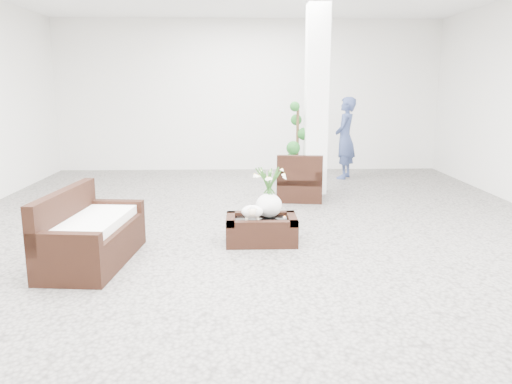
{
  "coord_description": "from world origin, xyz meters",
  "views": [
    {
      "loc": [
        -0.2,
        -6.6,
        1.99
      ],
      "look_at": [
        0.0,
        -0.1,
        0.62
      ],
      "focal_mm": 35.51,
      "sensor_mm": 36.0,
      "label": 1
    }
  ],
  "objects_px": {
    "armchair": "(300,176)",
    "topiary": "(297,148)",
    "coffee_table": "(261,231)",
    "loveseat": "(92,227)"
  },
  "relations": [
    {
      "from": "coffee_table",
      "to": "armchair",
      "type": "xyz_separation_m",
      "value": [
        0.79,
        2.51,
        0.26
      ]
    },
    {
      "from": "armchair",
      "to": "loveseat",
      "type": "xyz_separation_m",
      "value": [
        -2.74,
        -3.21,
        0.01
      ]
    },
    {
      "from": "loveseat",
      "to": "topiary",
      "type": "bearing_deg",
      "value": -29.43
    },
    {
      "from": "armchair",
      "to": "topiary",
      "type": "distance_m",
      "value": 0.85
    },
    {
      "from": "coffee_table",
      "to": "armchair",
      "type": "height_order",
      "value": "armchair"
    },
    {
      "from": "coffee_table",
      "to": "armchair",
      "type": "bearing_deg",
      "value": 72.63
    },
    {
      "from": "coffee_table",
      "to": "loveseat",
      "type": "xyz_separation_m",
      "value": [
        -1.95,
        -0.69,
        0.26
      ]
    },
    {
      "from": "loveseat",
      "to": "topiary",
      "type": "relative_size",
      "value": 0.95
    },
    {
      "from": "loveseat",
      "to": "topiary",
      "type": "distance_m",
      "value": 4.83
    },
    {
      "from": "coffee_table",
      "to": "topiary",
      "type": "distance_m",
      "value": 3.42
    }
  ]
}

